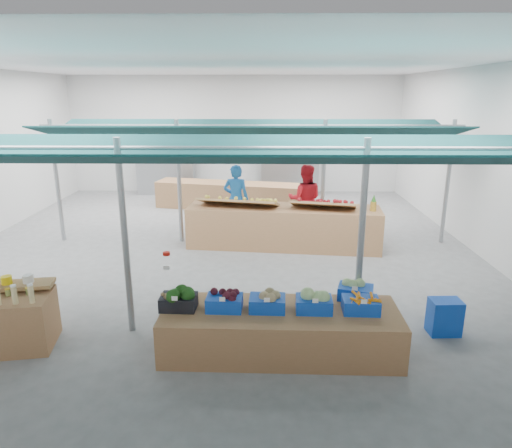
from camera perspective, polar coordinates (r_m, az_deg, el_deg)
The scene contains 23 objects.
floor at distance 11.06m, azimuth -4.58°, elevation -2.91°, with size 13.00×13.00×0.00m, color slate.
hall at distance 11.93m, azimuth -4.21°, elevation 11.50°, with size 13.00×13.00×13.00m.
pole_grid at distance 8.85m, azimuth -1.05°, elevation 4.46°, with size 10.00×4.60×3.00m.
awnings at distance 8.70m, azimuth -1.08°, elevation 10.72°, with size 9.50×7.08×0.30m.
back_shelving_left at distance 16.99m, azimuth -11.22°, elevation 7.03°, with size 2.00×0.50×2.00m, color #B23F33.
back_shelving_right at distance 16.64m, azimuth 4.23°, elevation 7.10°, with size 2.00×0.50×2.00m, color #B23F33.
veg_counter at distance 6.69m, azimuth 3.04°, elevation -13.20°, with size 3.35×1.12×0.65m, color olive.
fruit_counter at distance 10.98m, azimuth 3.45°, elevation -0.36°, with size 4.56×1.09×0.98m, color olive.
far_counter at distance 14.63m, azimuth -3.39°, elevation 3.56°, with size 4.68×0.94×0.84m, color olive.
crate_stack at distance 7.72m, azimuth 22.49°, elevation -10.67°, with size 0.46×0.33×0.56m, color #1143B9.
vendor_left at distance 11.95m, azimuth -2.50°, elevation 3.11°, with size 0.66×0.44×1.82m, color #1859A0.
vendor_right at distance 11.98m, azimuth 6.14°, elevation 3.07°, with size 0.89×0.69×1.82m, color red.
crate_broccoli at distance 6.60m, azimuth -9.67°, elevation -9.14°, with size 0.51×0.41×0.35m.
crate_beets at distance 6.51m, azimuth -3.97°, elevation -9.54°, with size 0.51×0.41×0.29m.
crate_celeriac at distance 6.47m, azimuth 1.43°, elevation -9.56°, with size 0.51×0.41×0.31m.
crate_cabbage at distance 6.49m, azimuth 7.26°, elevation -9.47°, with size 0.51×0.41×0.35m.
crate_carrots at distance 6.61m, azimuth 12.96°, elevation -9.77°, with size 0.51×0.41×0.29m.
sparrow at distance 6.49m, azimuth -11.22°, elevation -8.80°, with size 0.12×0.09×0.11m.
pole_ribbon at distance 7.50m, azimuth -11.13°, elevation -3.82°, with size 0.12×0.12×0.28m.
apple_heap_yellow at distance 10.82m, azimuth -2.28°, elevation 3.00°, with size 2.00×1.07×0.27m.
apple_heap_red at distance 10.70m, azimuth 8.41°, elevation 2.67°, with size 1.61×0.99×0.27m.
pineapple at distance 10.79m, azimuth 14.48°, elevation 2.53°, with size 0.14×0.14×0.39m.
crate_extra at distance 6.96m, azimuth 12.36°, elevation -8.00°, with size 0.58×0.47×0.32m.
Camera 1 is at (1.06, -10.41, 3.60)m, focal length 32.00 mm.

